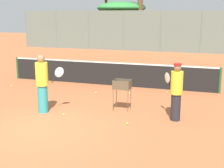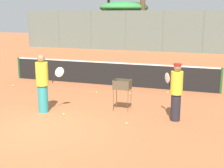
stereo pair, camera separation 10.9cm
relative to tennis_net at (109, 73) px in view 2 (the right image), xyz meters
The scene contains 17 objects.
ground_plane 6.05m from the tennis_net, 90.00° to the right, with size 80.00×80.00×0.00m, color #B26038.
tennis_net is the anchor object (origin of this frame).
back_fence 13.75m from the tennis_net, 90.00° to the left, with size 26.70×0.08×3.49m.
tree_0 17.64m from the tennis_net, 104.85° to the left, with size 4.75×4.75×4.37m.
player_white_outfit 4.57m from the tennis_net, 98.92° to the right, with size 0.84×0.64×1.91m.
player_red_cap 5.28m from the tennis_net, 47.98° to the right, with size 0.67×0.76×1.76m.
ball_cart 3.87m from the tennis_net, 64.00° to the right, with size 0.56×0.41×1.05m.
tennis_ball_0 1.96m from the tennis_net, 43.48° to the right, with size 0.07×0.07×0.07m, color #D1E54C.
tennis_ball_1 5.31m from the tennis_net, 64.84° to the right, with size 0.07×0.07×0.07m, color #D1E54C.
tennis_ball_2 2.90m from the tennis_net, 12.97° to the right, with size 0.07×0.07×0.07m, color #D1E54C.
tennis_ball_3 1.71m from the tennis_net, 89.00° to the right, with size 0.07×0.07×0.07m, color #D1E54C.
tennis_ball_4 4.37m from the tennis_net, 157.30° to the right, with size 0.07×0.07×0.07m, color #D1E54C.
tennis_ball_5 3.00m from the tennis_net, 132.50° to the right, with size 0.07×0.07×0.07m, color #D1E54C.
tennis_ball_6 3.60m from the tennis_net, 112.15° to the right, with size 0.07×0.07×0.07m, color #D1E54C.
tennis_ball_7 3.22m from the tennis_net, 149.71° to the right, with size 0.07×0.07×0.07m, color #D1E54C.
tennis_ball_8 4.64m from the tennis_net, 88.90° to the right, with size 0.07×0.07×0.07m, color #D1E54C.
parked_car 18.69m from the tennis_net, 77.34° to the left, with size 4.20×1.70×1.60m.
Camera 2 is at (4.67, -7.09, 3.17)m, focal length 50.00 mm.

